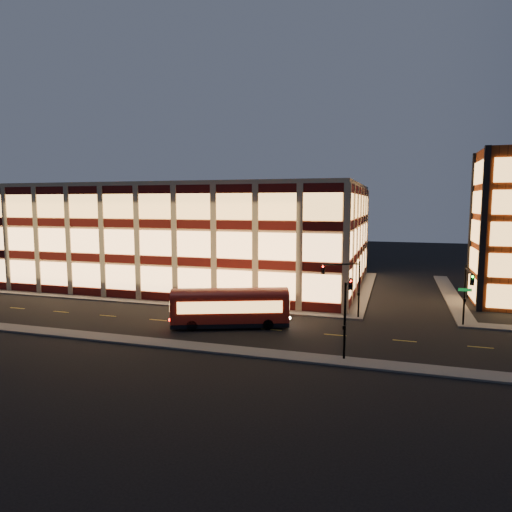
% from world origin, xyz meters
% --- Properties ---
extents(ground, '(200.00, 200.00, 0.00)m').
position_xyz_m(ground, '(0.00, 0.00, 0.00)').
color(ground, black).
rests_on(ground, ground).
extents(sidewalk_office_south, '(54.00, 2.00, 0.15)m').
position_xyz_m(sidewalk_office_south, '(-3.00, 1.00, 0.07)').
color(sidewalk_office_south, '#514F4C').
rests_on(sidewalk_office_south, ground).
extents(sidewalk_office_east, '(2.00, 30.00, 0.15)m').
position_xyz_m(sidewalk_office_east, '(23.00, 17.00, 0.07)').
color(sidewalk_office_east, '#514F4C').
rests_on(sidewalk_office_east, ground).
extents(sidewalk_tower_west, '(2.00, 30.00, 0.15)m').
position_xyz_m(sidewalk_tower_west, '(34.00, 17.00, 0.07)').
color(sidewalk_tower_west, '#514F4C').
rests_on(sidewalk_tower_west, ground).
extents(sidewalk_near, '(100.00, 2.00, 0.15)m').
position_xyz_m(sidewalk_near, '(0.00, -13.00, 0.07)').
color(sidewalk_near, '#514F4C').
rests_on(sidewalk_near, ground).
extents(office_building, '(50.45, 30.45, 14.50)m').
position_xyz_m(office_building, '(-2.91, 16.91, 7.25)').
color(office_building, tan).
rests_on(office_building, ground).
extents(traffic_signal_far, '(3.79, 1.87, 6.00)m').
position_xyz_m(traffic_signal_far, '(22.21, 0.24, 4.11)').
color(traffic_signal_far, black).
rests_on(traffic_signal_far, ground).
extents(traffic_signal_right, '(1.20, 4.37, 6.00)m').
position_xyz_m(traffic_signal_right, '(33.50, -0.62, 4.10)').
color(traffic_signal_right, black).
rests_on(traffic_signal_right, ground).
extents(traffic_signal_near, '(0.32, 4.45, 6.00)m').
position_xyz_m(traffic_signal_near, '(23.50, -11.03, 4.13)').
color(traffic_signal_near, black).
rests_on(traffic_signal_near, ground).
extents(trolley_bus, '(11.44, 6.58, 3.78)m').
position_xyz_m(trolley_bus, '(11.90, -6.16, 2.10)').
color(trolley_bus, '#9F1508').
rests_on(trolley_bus, ground).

